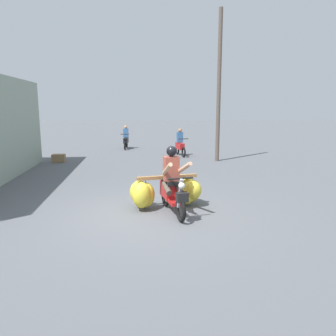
# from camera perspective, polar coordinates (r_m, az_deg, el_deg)

# --- Properties ---
(ground_plane) EXTENTS (120.00, 120.00, 0.00)m
(ground_plane) POSITION_cam_1_polar(r_m,az_deg,el_deg) (7.66, -3.47, -8.12)
(ground_plane) COLOR #56595E
(motorbike_main_loaded) EXTENTS (1.85, 1.90, 1.58)m
(motorbike_main_loaded) POSITION_cam_1_polar(r_m,az_deg,el_deg) (7.98, -0.26, -3.88)
(motorbike_main_loaded) COLOR black
(motorbike_main_loaded) RESTS_ON ground
(motorbike_distant_ahead_left) EXTENTS (0.53, 1.61, 1.40)m
(motorbike_distant_ahead_left) POSITION_cam_1_polar(r_m,az_deg,el_deg) (16.92, 2.10, 4.06)
(motorbike_distant_ahead_left) COLOR black
(motorbike_distant_ahead_left) RESTS_ON ground
(motorbike_distant_ahead_right) EXTENTS (0.50, 1.62, 1.40)m
(motorbike_distant_ahead_right) POSITION_cam_1_polar(r_m,az_deg,el_deg) (20.02, -7.32, 4.96)
(motorbike_distant_ahead_right) COLOR black
(motorbike_distant_ahead_right) RESTS_ON ground
(produce_crate) EXTENTS (0.56, 0.40, 0.36)m
(produce_crate) POSITION_cam_1_polar(r_m,az_deg,el_deg) (15.73, -18.46, 1.63)
(produce_crate) COLOR olive
(produce_crate) RESTS_ON ground
(utility_pole) EXTENTS (0.18, 0.18, 6.70)m
(utility_pole) POSITION_cam_1_polar(r_m,az_deg,el_deg) (15.31, 8.83, 13.72)
(utility_pole) COLOR brown
(utility_pole) RESTS_ON ground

